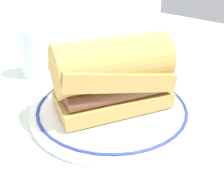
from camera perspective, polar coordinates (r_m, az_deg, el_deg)
The scene contains 4 objects.
ground_plane at distance 0.50m, azimuth -0.28°, elevation -3.85°, with size 1.50×1.50×0.00m, color silver.
plate at distance 0.49m, azimuth 0.00°, elevation -3.87°, with size 0.29×0.29×0.01m.
sausage_sandwich at distance 0.46m, azimuth 0.00°, elevation 3.25°, with size 0.22×0.17×0.12m.
drinking_glass at distance 0.64m, azimuth -16.13°, elevation 6.92°, with size 0.06×0.06×0.11m.
Camera 1 is at (-0.31, -0.30, 0.26)m, focal length 43.28 mm.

